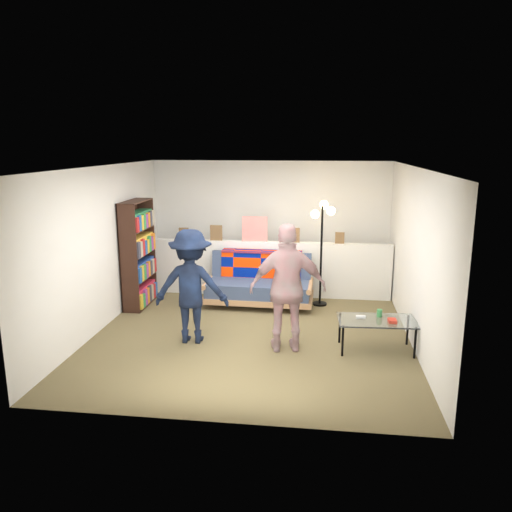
{
  "coord_description": "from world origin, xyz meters",
  "views": [
    {
      "loc": [
        0.94,
        -6.9,
        2.73
      ],
      "look_at": [
        0.0,
        0.4,
        1.05
      ],
      "focal_mm": 35.0,
      "sensor_mm": 36.0,
      "label": 1
    }
  ],
  "objects": [
    {
      "name": "person_left",
      "position": [
        -0.79,
        -0.47,
        0.79
      ],
      "size": [
        1.06,
        0.65,
        1.59
      ],
      "primitive_type": "imported",
      "rotation": [
        0.0,
        0.0,
        3.2
      ],
      "color": "black",
      "rests_on": "ground"
    },
    {
      "name": "room_shell",
      "position": [
        0.0,
        0.47,
        1.67
      ],
      "size": [
        4.6,
        5.05,
        2.45
      ],
      "color": "silver",
      "rests_on": "ground"
    },
    {
      "name": "person_right",
      "position": [
        0.55,
        -0.61,
        0.86
      ],
      "size": [
        1.06,
        0.57,
        1.72
      ],
      "primitive_type": "imported",
      "rotation": [
        0.0,
        0.0,
        3.3
      ],
      "color": "pink",
      "rests_on": "ground"
    },
    {
      "name": "half_wall_ledge",
      "position": [
        0.0,
        1.8,
        0.5
      ],
      "size": [
        4.45,
        0.15,
        1.0
      ],
      "primitive_type": "cube",
      "color": "silver",
      "rests_on": "ground"
    },
    {
      "name": "floor_lamp",
      "position": [
        0.99,
        1.4,
        1.26
      ],
      "size": [
        0.4,
        0.32,
        1.78
      ],
      "color": "black",
      "rests_on": "ground"
    },
    {
      "name": "bookshelf",
      "position": [
        -2.08,
        0.97,
        0.84
      ],
      "size": [
        0.3,
        0.9,
        1.79
      ],
      "color": "black",
      "rests_on": "ground"
    },
    {
      "name": "futon_sofa",
      "position": [
        -0.04,
        1.27,
        0.37
      ],
      "size": [
        1.85,
        0.93,
        0.79
      ],
      "color": "#AC7C53",
      "rests_on": "ground"
    },
    {
      "name": "ground",
      "position": [
        0.0,
        0.0,
        0.0
      ],
      "size": [
        5.0,
        5.0,
        0.0
      ],
      "primitive_type": "plane",
      "color": "brown",
      "rests_on": "ground"
    },
    {
      "name": "ledge_decor",
      "position": [
        -0.23,
        1.78,
        1.18
      ],
      "size": [
        2.97,
        0.02,
        0.45
      ],
      "color": "brown",
      "rests_on": "half_wall_ledge"
    },
    {
      "name": "coffee_table",
      "position": [
        1.74,
        -0.48,
        0.4
      ],
      "size": [
        1.05,
        0.61,
        0.53
      ],
      "color": "black",
      "rests_on": "ground"
    }
  ]
}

